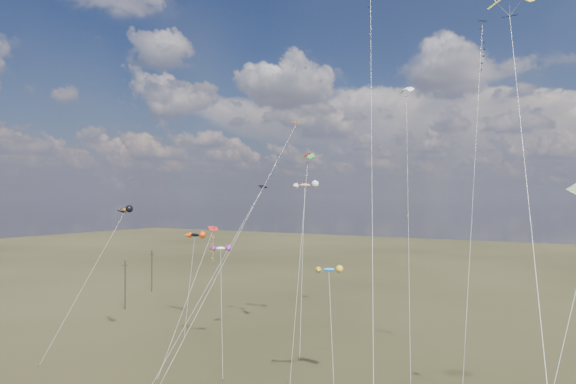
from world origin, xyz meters
The scene contains 14 objects.
utility_pole_near centered at (-38.00, 30.00, 4.09)m, with size 1.40×0.20×8.00m.
utility_pole_far centered at (-46.00, 44.00, 4.09)m, with size 1.40×0.20×8.00m.
diamond_black_high centered at (17.72, 30.24, 33.25)m, with size 2.39×22.50×38.69m.
diamond_navy_tall centered at (9.73, 17.18, 35.28)m, with size 9.78×24.04×41.17m.
diamond_black_mid centered at (-6.70, 17.98, 14.39)m, with size 3.87×15.66×19.90m.
diamond_red_low centered at (-10.94, 18.55, 12.27)m, with size 1.98×11.28×14.93m.
diamond_orange_center centered at (-4.09, 18.62, 18.78)m, with size 2.00×24.37×27.99m.
parafoil_blue_white centered at (6.94, 37.66, 32.77)m, with size 9.47×26.45×33.63m.
parafoil_tricolor centered at (-1.99, 26.23, 23.56)m, with size 5.97×13.67×24.28m.
novelty_black_orange centered at (-21.98, 28.59, 12.88)m, with size 6.11×7.87×13.48m.
novelty_orange_black centered at (-22.15, 15.52, 16.81)m, with size 3.55×11.35×17.41m.
novelty_white_purple centered at (-10.57, 19.96, 12.21)m, with size 7.77×9.14×12.69m.
novelty_redwhite_stripe centered at (-6.30, 33.47, 20.07)m, with size 7.72×13.20×20.75m.
novelty_blue_yellow centered at (6.72, 14.09, 11.57)m, with size 4.51×6.51×12.04m.
Camera 1 is at (27.63, -29.53, 18.42)m, focal length 32.00 mm.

